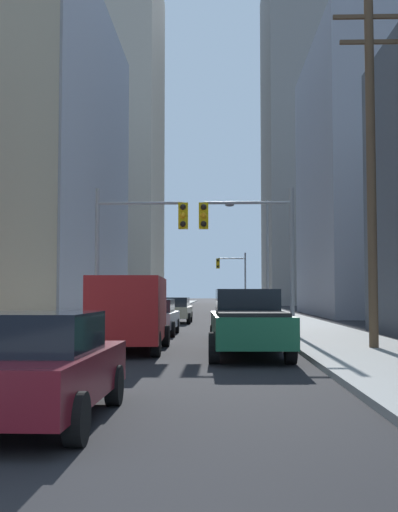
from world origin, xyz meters
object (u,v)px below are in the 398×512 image
Objects in this scene: cargo_van_red at (130,309)px; traffic_signal_far_right at (233,272)px; sedan_maroon at (36,367)px; sedan_blue at (237,320)px; pickup_truck_green at (248,323)px; sedan_beige at (175,310)px; traffic_signal_near_left at (137,237)px; traffic_signal_near_right at (251,236)px; sedan_silver at (154,317)px.

traffic_signal_far_right is (4.34, 46.69, 2.72)m from cargo_van_red.
sedan_blue is (3.27, 15.26, 0.00)m from sedan_maroon.
pickup_truck_green is 0.91× the size of traffic_signal_far_right.
sedan_beige is 0.71× the size of traffic_signal_near_left.
traffic_signal_near_left is (-3.99, 1.09, 3.27)m from sedan_blue.
cargo_van_red is at bearing -125.04° from traffic_signal_near_right.
sedan_maroon is 17.97m from sedan_silver.
sedan_blue is at bearing -15.24° from traffic_signal_near_left.
sedan_maroon is 0.71× the size of traffic_signal_near_left.
sedan_maroon and sedan_beige have the same top height.
sedan_maroon is 57.52m from traffic_signal_far_right.
traffic_signal_near_right is at bearing -72.62° from sedan_beige.
sedan_beige is 13.34m from traffic_signal_near_right.
sedan_blue is at bearing -38.25° from sedan_silver.
traffic_signal_near_right reaches higher than sedan_maroon.
cargo_van_red is at bearing -126.29° from sedan_blue.
sedan_beige is (-3.26, 13.43, 0.00)m from sedan_blue.
cargo_van_red is 5.82m from sedan_blue.
sedan_maroon is at bearing -94.18° from traffic_signal_far_right.
sedan_beige is at bearing 89.05° from sedan_silver.
sedan_maroon is at bearing -89.49° from sedan_silver.
sedan_beige is at bearing 99.80° from pickup_truck_green.
pickup_truck_green reaches higher than sedan_beige.
traffic_signal_near_left is (-4.11, 7.20, 3.11)m from pickup_truck_green.
cargo_van_red reaches higher than pickup_truck_green.
traffic_signal_far_right is (0.30, 40.92, -0.03)m from traffic_signal_near_right.
sedan_silver is (-0.00, 7.38, -0.52)m from cargo_van_red.
traffic_signal_near_left is at bearing -96.83° from traffic_signal_far_right.
sedan_maroon is at bearing -87.50° from traffic_signal_near_left.
traffic_signal_near_left is 1.00× the size of traffic_signal_far_right.
sedan_blue is 1.00× the size of sedan_silver.
sedan_maroon is 15.61m from sedan_blue.
sedan_blue is 3.50m from traffic_signal_near_right.
cargo_van_red is at bearing 157.99° from pickup_truck_green.
cargo_van_red is 10.60m from sedan_maroon.
traffic_signal_far_right is at bearing 85.82° from sedan_maroon.
sedan_silver is at bearing 90.01° from cargo_van_red.
sedan_maroon is (0.16, -10.58, -0.52)m from cargo_van_red.
sedan_blue is at bearing 77.89° from sedan_maroon.
sedan_silver is 10.72m from sedan_beige.
sedan_maroon is at bearing -103.36° from traffic_signal_near_right.
sedan_maroon is at bearing -110.34° from pickup_truck_green.
traffic_signal_near_right reaches higher than sedan_silver.
sedan_blue is 5.27m from traffic_signal_near_left.
sedan_maroon is 0.71× the size of traffic_signal_near_right.
sedan_beige is at bearing 86.60° from traffic_signal_near_left.
sedan_blue is 0.71× the size of traffic_signal_far_right.
cargo_van_red reaches higher than sedan_beige.
traffic_signal_near_right reaches higher than sedan_beige.
cargo_van_red is 1.25× the size of sedan_maroon.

